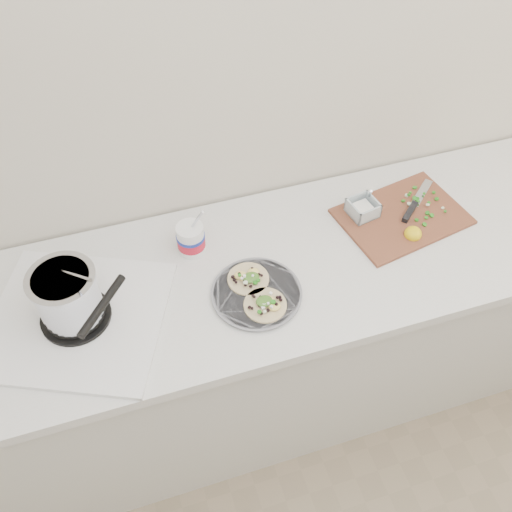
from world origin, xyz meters
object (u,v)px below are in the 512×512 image
object	(u,v)px
stove	(71,304)
cutboard	(400,213)
taco_plate	(257,292)
tub	(192,237)

from	to	relation	value
stove	cutboard	xyz separation A→B (m)	(1.09, 0.10, -0.06)
stove	cutboard	distance (m)	1.10
taco_plate	tub	world-z (taller)	tub
taco_plate	cutboard	bearing A→B (deg)	16.76
stove	cutboard	size ratio (longest dim) A/B	1.41
taco_plate	cutboard	distance (m)	0.59
stove	tub	xyz separation A→B (m)	(0.39, 0.16, -0.02)
stove	tub	distance (m)	0.42
tub	cutboard	distance (m)	0.71
stove	taco_plate	size ratio (longest dim) A/B	2.33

